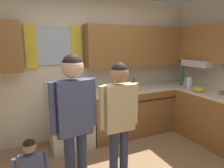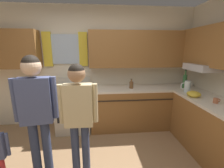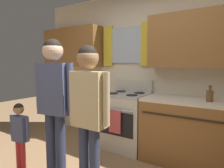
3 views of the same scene
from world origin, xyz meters
TOP-DOWN VIEW (x-y plane):
  - back_wall_unit at (0.05, 1.81)m, footprint 4.60×0.42m
  - stove_oven at (-0.34, 1.54)m, footprint 0.69×0.67m
  - bottle_squat_brown at (0.87, 1.48)m, footprint 0.08×0.08m
  - adult_holding_child at (-0.58, 0.27)m, footprint 0.51×0.22m
  - adult_in_plaid at (-0.07, 0.25)m, footprint 0.48×0.21m
  - small_child at (-1.03, 0.13)m, footprint 0.31×0.12m

SIDE VIEW (x-z plane):
  - stove_oven at x=-0.34m, z-range -0.08..1.02m
  - small_child at x=-1.03m, z-range 0.11..1.02m
  - adult_in_plaid at x=-0.07m, z-range 0.20..1.74m
  - bottle_squat_brown at x=0.87m, z-range 0.87..1.08m
  - adult_holding_child at x=-0.58m, z-range 0.21..1.86m
  - back_wall_unit at x=0.05m, z-range 0.17..2.77m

